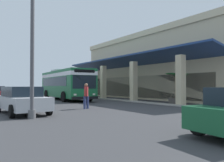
% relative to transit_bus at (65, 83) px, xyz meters
% --- Properties ---
extents(ground, '(120.00, 120.00, 0.00)m').
position_rel_transit_bus_xyz_m(ground, '(1.99, 8.46, -1.85)').
color(ground, '#38383A').
extents(curb_strip, '(27.04, 0.50, 0.12)m').
position_rel_transit_bus_xyz_m(curb_strip, '(3.76, 3.95, -1.79)').
color(curb_strip, '#9E998E').
rests_on(curb_strip, ground).
extents(plaza_building, '(22.83, 16.18, 7.58)m').
position_rel_transit_bus_xyz_m(plaza_building, '(3.76, 13.58, 1.94)').
color(plaza_building, '#C6B793').
rests_on(plaza_building, ground).
extents(transit_bus, '(11.36, 3.34, 3.34)m').
position_rel_transit_bus_xyz_m(transit_bus, '(0.00, 0.00, 0.00)').
color(transit_bus, '#196638').
rests_on(transit_bus, ground).
extents(parked_sedan_silver, '(4.52, 2.23, 1.47)m').
position_rel_transit_bus_xyz_m(parked_sedan_silver, '(10.62, -6.71, -1.10)').
color(parked_sedan_silver, '#B2B5BA').
rests_on(parked_sedan_silver, ground).
extents(pedestrian, '(0.53, 0.49, 1.68)m').
position_rel_transit_bus_xyz_m(pedestrian, '(10.22, -2.61, -0.91)').
color(pedestrian, navy).
rests_on(pedestrian, ground).
extents(potted_palm, '(1.74, 1.89, 2.63)m').
position_rel_transit_bus_xyz_m(potted_palm, '(10.65, 5.59, -1.16)').
color(potted_palm, '#4C4742').
rests_on(potted_palm, ground).
extents(lot_light_pole, '(0.60, 0.60, 7.64)m').
position_rel_transit_bus_xyz_m(lot_light_pole, '(12.85, -6.75, 2.24)').
color(lot_light_pole, '#59595B').
rests_on(lot_light_pole, ground).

